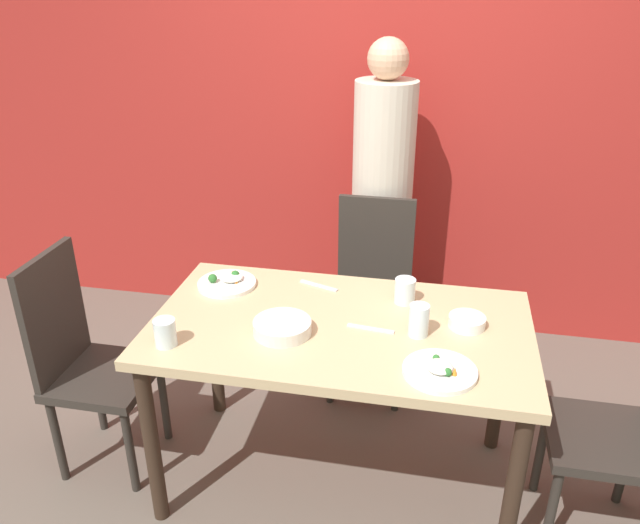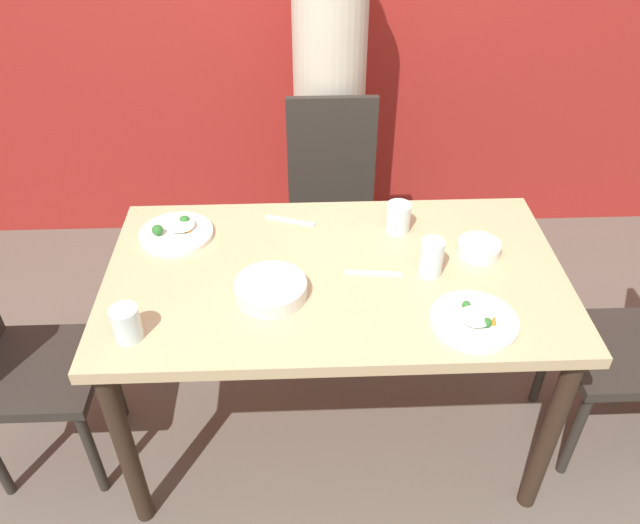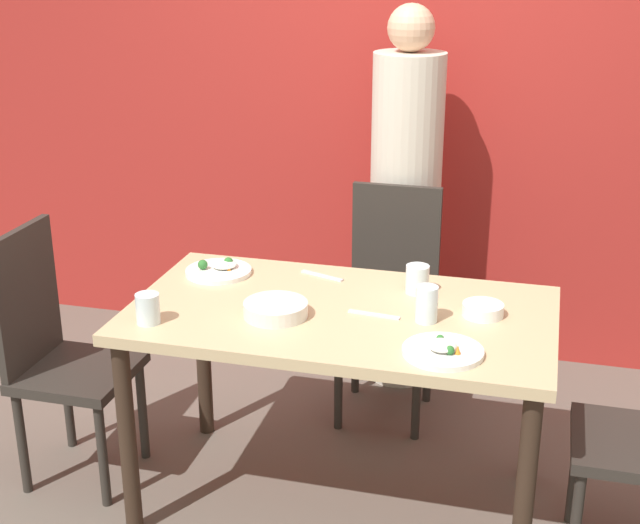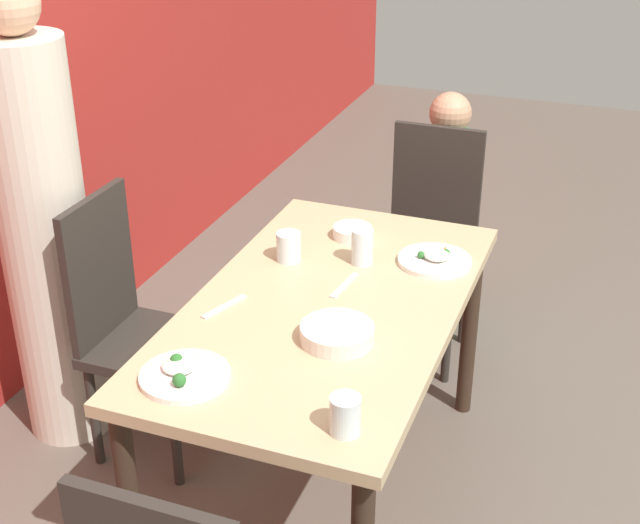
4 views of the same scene
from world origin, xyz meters
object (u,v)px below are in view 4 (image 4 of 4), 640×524
Objects in this scene: chair_adult_spot at (131,323)px; plate_rice_adult at (435,259)px; person_adult at (45,239)px; person_child at (443,218)px; glass_water_tall at (362,247)px; bowl_curry at (337,333)px; chair_child_spot at (427,239)px.

plate_rice_adult is (0.35, -1.00, 0.27)m from chair_adult_spot.
chair_adult_spot is at bearing -90.00° from person_adult.
person_child is 1.11m from glass_water_tall.
bowl_curry is at bearing -169.94° from glass_water_tall.
plate_rice_adult is at bearing -168.98° from person_child.
bowl_curry is at bearing -178.34° from person_child.
chair_child_spot is 0.84m from glass_water_tall.
person_adult reaches higher than chair_adult_spot.
chair_adult_spot is 1.31m from chair_child_spot.
plate_rice_adult is at bearing -75.39° from person_adult.
person_child reaches higher than chair_child_spot.
chair_child_spot is at bearing 180.00° from person_child.
person_child is at bearing -31.64° from chair_adult_spot.
chair_adult_spot is 1.00× the size of chair_child_spot.
chair_child_spot reaches higher than bowl_curry.
chair_adult_spot is 1.09m from plate_rice_adult.
plate_rice_adult is at bearing -14.02° from bowl_curry.
bowl_curry is 0.60m from plate_rice_adult.
chair_child_spot is 3.95× the size of plate_rice_adult.
bowl_curry is 0.87× the size of plate_rice_adult.
glass_water_tall is at bearing 10.06° from bowl_curry.
glass_water_tall reaches higher than bowl_curry.
glass_water_tall is at bearing 110.38° from plate_rice_adult.
person_child is at bearing -2.29° from glass_water_tall.
person_child is 4.98× the size of bowl_curry.
plate_rice_adult is 0.25m from glass_water_tall.
glass_water_tall is (-0.77, 0.04, 0.32)m from chair_child_spot.
chair_child_spot is 0.58× the size of person_adult.
chair_child_spot is at bearing -3.14° from glass_water_tall.
person_adult reaches higher than chair_child_spot.
person_adult is at bearing -137.68° from chair_child_spot.
chair_adult_spot is at bearing 148.36° from person_child.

